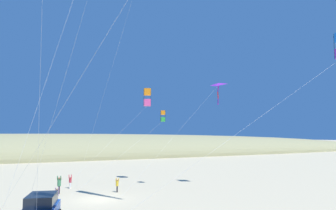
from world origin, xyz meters
name	(u,v)px	position (x,y,z in m)	size (l,w,h in m)	color
ground_plane	(100,199)	(0.00, 0.00, 0.00)	(600.00, 600.00, 0.00)	#C6B58C
dune_ridge_grassy	(48,158)	(-55.00, 0.00, 0.00)	(28.00, 240.00, 11.69)	#938E60
parked_car	(41,210)	(6.35, -5.14, 0.95)	(4.61, 2.85, 1.85)	#1E479E
person_adult_flyer	(59,184)	(-4.17, -2.91, 0.94)	(0.56, 0.45, 1.73)	#232328
person_child_green_jacket	(70,181)	(-6.95, -1.50, 0.76)	(0.41, 0.32, 1.40)	silver
person_child_grey_jacket	(117,184)	(-2.73, 2.34, 0.76)	(0.45, 0.37, 1.39)	#232328
person_bystander_far	(57,194)	(-0.10, -3.50, 0.70)	(0.43, 0.36, 1.28)	#232328
kite_delta_green_low_center	(218,85)	(-1.69, 13.59, 11.18)	(2.12, 12.31, 11.58)	purple
kite_box_black_fish_shape	(163,116)	(-4.42, 7.96, 7.65)	(1.93, 10.29, 8.28)	orange
kite_box_rainbow_low_near	(147,97)	(-8.67, 7.74, 10.22)	(3.26, 10.78, 11.32)	orange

